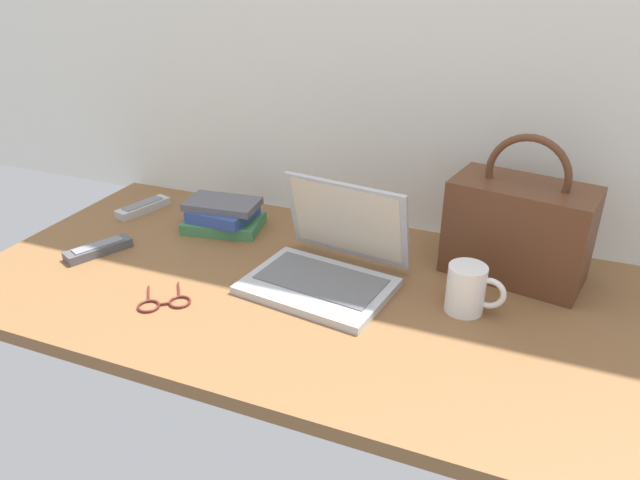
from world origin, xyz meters
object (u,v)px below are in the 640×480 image
object	(u,v)px
laptop	(328,263)
book_stack	(223,215)
remote_control_near	(143,207)
eyeglasses	(164,303)
coffee_mug	(468,289)
remote_control_far	(98,249)
handbag	(519,228)

from	to	relation	value
laptop	book_stack	xyz separation A→B (m)	(-0.36, 0.15, -0.01)
laptop	remote_control_near	world-z (taller)	laptop
eyeglasses	book_stack	bearing A→B (deg)	101.32
laptop	coffee_mug	world-z (taller)	laptop
eyeglasses	book_stack	world-z (taller)	book_stack
remote_control_near	remote_control_far	world-z (taller)	same
eyeglasses	book_stack	size ratio (longest dim) A/B	0.62
coffee_mug	remote_control_far	xyz separation A→B (m)	(-0.88, -0.08, -0.04)
handbag	book_stack	distance (m)	0.74
book_stack	coffee_mug	bearing A→B (deg)	-13.47
remote_control_far	handbag	bearing A→B (deg)	16.17
coffee_mug	handbag	bearing A→B (deg)	69.31
eyeglasses	remote_control_far	bearing A→B (deg)	155.12
laptop	remote_control_near	xyz separation A→B (m)	(-0.63, 0.16, -0.03)
book_stack	remote_control_near	bearing A→B (deg)	177.46
laptop	book_stack	size ratio (longest dim) A/B	1.54
handbag	coffee_mug	bearing A→B (deg)	-110.69
coffee_mug	handbag	xyz separation A→B (m)	(0.07, 0.19, 0.06)
coffee_mug	handbag	world-z (taller)	handbag
book_stack	eyeglasses	bearing A→B (deg)	-78.68
eyeglasses	coffee_mug	bearing A→B (deg)	20.04
remote_control_far	remote_control_near	bearing A→B (deg)	103.36
remote_control_far	book_stack	bearing A→B (deg)	48.91
remote_control_near	handbag	world-z (taller)	handbag
remote_control_far	book_stack	xyz separation A→B (m)	(0.21, 0.24, 0.03)
eyeglasses	laptop	bearing A→B (deg)	38.19
laptop	eyeglasses	bearing A→B (deg)	-141.81
remote_control_near	handbag	distance (m)	1.02
coffee_mug	eyeglasses	distance (m)	0.63
coffee_mug	remote_control_near	xyz separation A→B (m)	(-0.94, 0.17, -0.04)
laptop	book_stack	bearing A→B (deg)	156.93
remote_control_near	book_stack	xyz separation A→B (m)	(0.27, -0.01, 0.03)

